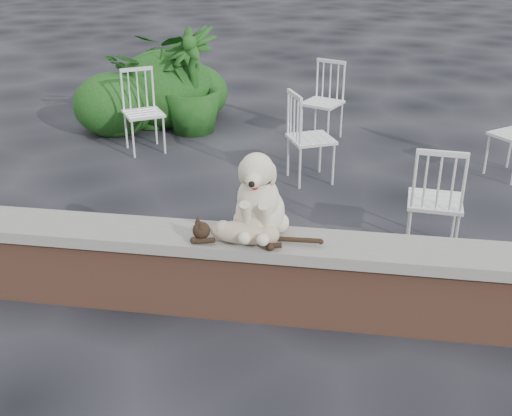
# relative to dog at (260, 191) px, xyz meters

# --- Properties ---
(ground) EXTENTS (60.00, 60.00, 0.00)m
(ground) POSITION_rel_dog_xyz_m (0.78, -0.06, -0.89)
(ground) COLOR black
(ground) RESTS_ON ground
(brick_wall) EXTENTS (6.00, 0.30, 0.50)m
(brick_wall) POSITION_rel_dog_xyz_m (0.78, -0.06, -0.64)
(brick_wall) COLOR brown
(brick_wall) RESTS_ON ground
(capstone) EXTENTS (6.20, 0.40, 0.08)m
(capstone) POSITION_rel_dog_xyz_m (0.78, -0.06, -0.35)
(capstone) COLOR slate
(capstone) RESTS_ON brick_wall
(dog) EXTENTS (0.42, 0.55, 0.63)m
(dog) POSITION_rel_dog_xyz_m (0.00, 0.00, 0.00)
(dog) COLOR beige
(dog) RESTS_ON capstone
(cat) EXTENTS (1.01, 0.27, 0.17)m
(cat) POSITION_rel_dog_xyz_m (-0.08, -0.15, -0.23)
(cat) COLOR tan
(cat) RESTS_ON capstone
(chair_b) EXTENTS (0.74, 0.74, 0.94)m
(chair_b) POSITION_rel_dog_xyz_m (0.19, 3.77, -0.42)
(chair_b) COLOR white
(chair_b) RESTS_ON ground
(chair_a) EXTENTS (0.77, 0.77, 0.94)m
(chair_a) POSITION_rel_dog_xyz_m (-1.81, 3.01, -0.42)
(chair_a) COLOR white
(chair_a) RESTS_ON ground
(chair_e) EXTENTS (0.75, 0.75, 0.94)m
(chair_e) POSITION_rel_dog_xyz_m (0.16, 2.40, -0.42)
(chair_e) COLOR white
(chair_e) RESTS_ON ground
(chair_c) EXTENTS (0.61, 0.61, 0.94)m
(chair_c) POSITION_rel_dog_xyz_m (1.25, 1.02, -0.42)
(chair_c) COLOR white
(chair_c) RESTS_ON ground
(potted_plant_a) EXTENTS (1.20, 1.07, 1.23)m
(potted_plant_a) POSITION_rel_dog_xyz_m (-1.98, 4.00, -0.28)
(potted_plant_a) COLOR #154112
(potted_plant_a) RESTS_ON ground
(potted_plant_b) EXTENTS (1.02, 1.02, 1.31)m
(potted_plant_b) POSITION_rel_dog_xyz_m (-1.44, 3.79, -0.24)
(potted_plant_b) COLOR #154112
(potted_plant_b) RESTS_ON ground
(shrubbery) EXTENTS (1.79, 1.74, 1.02)m
(shrubbery) POSITION_rel_dog_xyz_m (-1.96, 4.04, -0.49)
(shrubbery) COLOR #154112
(shrubbery) RESTS_ON ground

